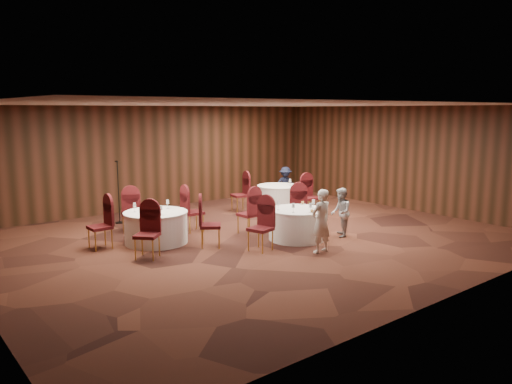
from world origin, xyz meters
TOP-DOWN VIEW (x-y plane):
  - ground at (0.00, 0.00)m, footprint 12.00×12.00m
  - room_shell at (0.00, 0.00)m, footprint 12.00×12.00m
  - table_main at (0.77, -0.67)m, footprint 1.37×1.37m
  - table_left at (-2.02, 1.16)m, footprint 1.48×1.48m
  - table_right at (2.90, 2.46)m, footprint 1.33×1.33m
  - chairs_main at (0.45, -0.01)m, footprint 2.85×1.98m
  - chairs_left at (-2.00, 1.16)m, footprint 3.02×3.13m
  - chairs_right at (2.42, 2.07)m, footprint 1.97×2.28m
  - tabletop_main at (0.89, -0.82)m, footprint 1.13×1.02m
  - tabletop_left at (-2.03, 1.16)m, footprint 0.87×0.76m
  - tabletop_right at (3.15, 2.19)m, footprint 0.08×0.08m
  - mic_stand at (-1.85, 3.66)m, footprint 0.24×0.24m
  - woman_a at (0.40, -1.81)m, footprint 0.51×0.34m
  - woman_b at (1.79, -1.13)m, footprint 0.74×0.74m
  - man_c at (3.83, 3.17)m, footprint 0.89×0.74m

SIDE VIEW (x-z plane):
  - ground at x=0.00m, z-range 0.00..0.00m
  - table_main at x=0.77m, z-range 0.01..0.75m
  - table_left at x=-2.02m, z-range 0.01..0.75m
  - table_right at x=2.90m, z-range 0.01..0.75m
  - chairs_main at x=0.45m, z-range 0.00..1.00m
  - chairs_left at x=-2.00m, z-range 0.00..1.00m
  - chairs_right at x=2.42m, z-range 0.00..1.00m
  - mic_stand at x=-1.85m, z-range -0.35..1.37m
  - man_c at x=3.83m, z-range 0.00..1.19m
  - woman_b at x=1.79m, z-range 0.00..1.21m
  - woman_a at x=0.40m, z-range 0.00..1.40m
  - tabletop_left at x=-2.03m, z-range 0.71..0.93m
  - tabletop_main at x=0.89m, z-range 0.73..0.94m
  - tabletop_right at x=3.15m, z-range 0.79..1.01m
  - room_shell at x=0.00m, z-range -4.04..7.96m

